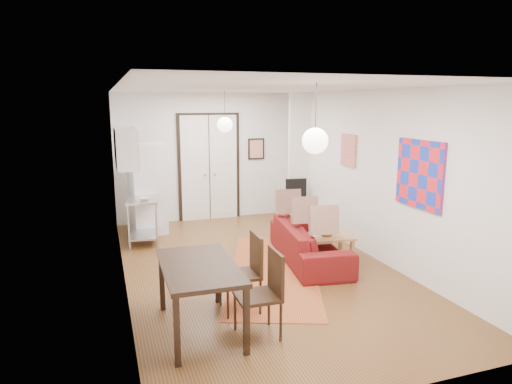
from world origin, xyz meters
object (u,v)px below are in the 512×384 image
object	(u,v)px
coffee_table	(322,240)
sofa	(309,242)
dining_chair_near	(238,265)
kitchen_counter	(144,213)
black_side_chair	(291,195)
dining_chair_far	(255,285)
dining_table	(199,272)
fridge	(147,189)

from	to	relation	value
coffee_table	sofa	bearing A→B (deg)	145.38
sofa	dining_chair_near	xyz separation A→B (m)	(-1.67, -1.34, 0.26)
kitchen_counter	dining_chair_near	size ratio (longest dim) A/B	1.20
kitchen_counter	black_side_chair	xyz separation A→B (m)	(3.34, 0.52, 0.04)
sofa	dining_chair_near	distance (m)	2.16
black_side_chair	dining_chair_far	bearing A→B (deg)	68.75
coffee_table	dining_chair_far	distance (m)	2.67
dining_chair_far	dining_chair_near	bearing A→B (deg)	-178.93
kitchen_counter	dining_chair_far	bearing A→B (deg)	-69.85
dining_chair_near	dining_chair_far	bearing A→B (deg)	1.07
dining_table	black_side_chair	xyz separation A→B (m)	(3.05, 4.41, -0.12)
kitchen_counter	fridge	xyz separation A→B (m)	(0.13, 0.54, 0.37)
sofa	dining_chair_near	size ratio (longest dim) A/B	2.20
fridge	dining_table	size ratio (longest dim) A/B	1.25
coffee_table	kitchen_counter	xyz separation A→B (m)	(-2.74, 2.22, 0.17)
sofa	black_side_chair	size ratio (longest dim) A/B	2.17
kitchen_counter	dining_chair_near	bearing A→B (deg)	-67.48
sofa	coffee_table	xyz separation A→B (m)	(0.18, -0.12, 0.07)
sofa	black_side_chair	world-z (taller)	black_side_chair
dining_chair_far	dining_table	bearing A→B (deg)	-111.29
kitchen_counter	dining_table	bearing A→B (deg)	-77.73
kitchen_counter	black_side_chair	size ratio (longest dim) A/B	1.18
fridge	dining_chair_near	bearing A→B (deg)	-87.25
coffee_table	dining_table	bearing A→B (deg)	-145.66
coffee_table	dining_table	world-z (taller)	dining_table
coffee_table	black_side_chair	world-z (taller)	black_side_chair
coffee_table	fridge	bearing A→B (deg)	133.34
coffee_table	black_side_chair	xyz separation A→B (m)	(0.60, 2.73, 0.21)
coffee_table	dining_chair_near	size ratio (longest dim) A/B	1.05
dining_table	sofa	bearing A→B (deg)	38.29
coffee_table	dining_table	size ratio (longest dim) A/B	0.71
dining_chair_far	black_side_chair	xyz separation A→B (m)	(2.45, 4.65, 0.02)
kitchen_counter	dining_table	size ratio (longest dim) A/B	0.81
fridge	black_side_chair	world-z (taller)	fridge
kitchen_counter	black_side_chair	distance (m)	3.38
fridge	sofa	bearing A→B (deg)	-55.37
dining_table	dining_chair_far	world-z (taller)	dining_chair_far
coffee_table	dining_chair_near	distance (m)	2.22
sofa	fridge	bearing A→B (deg)	50.63
coffee_table	black_side_chair	size ratio (longest dim) A/B	1.03
fridge	dining_chair_near	world-z (taller)	fridge
sofa	coffee_table	bearing A→B (deg)	-116.62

